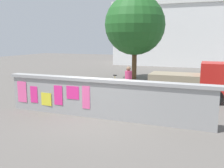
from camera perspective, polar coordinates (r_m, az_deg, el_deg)
name	(u,v)px	position (r m, az deg, el deg)	size (l,w,h in m)	color
ground	(151,84)	(17.13, 8.63, 0.04)	(60.00, 60.00, 0.00)	#605B56
poster_wall	(102,98)	(9.48, -2.15, -3.13)	(8.20, 0.42, 1.49)	#9B9B9B
auto_rickshaw_truck	(192,82)	(12.91, 17.44, 0.52)	(3.61, 1.53, 1.85)	black
motorcycle	(86,89)	(12.80, -5.85, -1.14)	(1.88, 0.65, 0.87)	black
bicycle_near	(117,85)	(14.34, 1.20, -0.29)	(1.71, 0.44, 0.95)	black
person_walking	(128,79)	(12.49, 3.70, 1.05)	(0.40, 0.40, 1.62)	#338CBF
tree_roadside	(135,25)	(18.83, 5.14, 13.07)	(4.35, 4.35, 6.14)	brown
building_background	(176,34)	(30.62, 14.15, 10.84)	(13.70, 5.80, 7.06)	white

